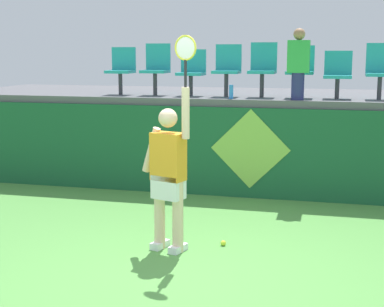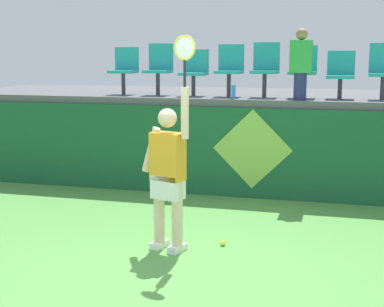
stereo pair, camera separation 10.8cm
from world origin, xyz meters
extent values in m
plane|color=#519342|center=(0.00, 0.00, 0.00)|extent=(40.00, 40.00, 0.00)
cube|color=#195633|center=(0.00, 3.58, 0.72)|extent=(10.89, 0.20, 1.45)
cube|color=#56565B|center=(0.00, 5.06, 1.51)|extent=(10.89, 3.07, 0.12)
cube|color=white|center=(-0.45, 0.81, 0.04)|extent=(0.19, 0.28, 0.08)
cube|color=white|center=(-0.20, 0.73, 0.04)|extent=(0.19, 0.28, 0.08)
cylinder|color=beige|center=(-0.45, 0.81, 0.42)|extent=(0.13, 0.13, 0.85)
cylinder|color=beige|center=(-0.20, 0.73, 0.42)|extent=(0.13, 0.13, 0.85)
cube|color=white|center=(-0.32, 0.77, 0.77)|extent=(0.41, 0.32, 0.28)
cube|color=orange|center=(-0.32, 0.77, 1.13)|extent=(0.43, 0.33, 0.56)
sphere|color=beige|center=(-0.32, 0.77, 1.57)|extent=(0.22, 0.22, 0.22)
cylinder|color=beige|center=(-0.55, 0.84, 1.18)|extent=(0.27, 0.16, 0.55)
cylinder|color=beige|center=(-0.10, 0.69, 1.64)|extent=(0.09, 0.09, 0.58)
cylinder|color=black|center=(-0.10, 0.69, 2.08)|extent=(0.03, 0.03, 0.30)
torus|color=gold|center=(-0.10, 0.69, 2.36)|extent=(0.28, 0.11, 0.28)
ellipsoid|color=silver|center=(-0.10, 0.69, 2.36)|extent=(0.23, 0.09, 0.24)
sphere|color=#D1E533|center=(0.28, 1.07, 0.03)|extent=(0.07, 0.07, 0.07)
cylinder|color=#338CE5|center=(-0.13, 3.69, 1.68)|extent=(0.07, 0.07, 0.22)
cylinder|color=#38383D|center=(-2.18, 4.11, 1.76)|extent=(0.07, 0.07, 0.38)
cube|color=teal|center=(-2.18, 4.11, 1.97)|extent=(0.44, 0.42, 0.05)
cube|color=teal|center=(-2.18, 4.30, 2.19)|extent=(0.44, 0.04, 0.40)
cylinder|color=#38383D|center=(-1.54, 4.11, 1.76)|extent=(0.07, 0.07, 0.38)
cube|color=teal|center=(-1.54, 4.11, 1.98)|extent=(0.44, 0.42, 0.05)
cube|color=teal|center=(-1.54, 4.30, 2.23)|extent=(0.44, 0.04, 0.45)
cylinder|color=#38383D|center=(-0.90, 4.11, 1.74)|extent=(0.07, 0.07, 0.35)
cube|color=teal|center=(-0.90, 4.11, 1.94)|extent=(0.44, 0.42, 0.05)
cube|color=teal|center=(-0.90, 4.30, 2.16)|extent=(0.44, 0.04, 0.39)
cylinder|color=#38383D|center=(-0.29, 4.11, 1.76)|extent=(0.07, 0.07, 0.39)
cube|color=teal|center=(-0.29, 4.11, 1.98)|extent=(0.44, 0.42, 0.05)
cube|color=teal|center=(-0.29, 4.30, 2.22)|extent=(0.44, 0.04, 0.43)
cylinder|color=#38383D|center=(0.31, 4.11, 1.76)|extent=(0.07, 0.07, 0.39)
cube|color=teal|center=(0.31, 4.11, 1.99)|extent=(0.44, 0.42, 0.05)
cube|color=teal|center=(0.31, 4.30, 2.24)|extent=(0.44, 0.04, 0.46)
cylinder|color=#38383D|center=(0.92, 4.11, 1.76)|extent=(0.07, 0.07, 0.39)
cube|color=teal|center=(0.92, 4.11, 1.98)|extent=(0.44, 0.42, 0.05)
cube|color=teal|center=(0.92, 4.30, 2.21)|extent=(0.44, 0.04, 0.41)
cylinder|color=#38383D|center=(1.52, 4.11, 1.73)|extent=(0.07, 0.07, 0.33)
cube|color=teal|center=(1.52, 4.11, 1.92)|extent=(0.44, 0.42, 0.05)
cube|color=teal|center=(1.52, 4.30, 2.14)|extent=(0.44, 0.04, 0.39)
cylinder|color=#38383D|center=(2.17, 4.11, 1.75)|extent=(0.07, 0.07, 0.37)
cube|color=teal|center=(2.17, 4.11, 1.96)|extent=(0.44, 0.42, 0.05)
cube|color=teal|center=(2.17, 4.30, 2.22)|extent=(0.44, 0.04, 0.47)
cylinder|color=navy|center=(0.92, 3.74, 1.78)|extent=(0.20, 0.20, 0.42)
cube|color=green|center=(0.92, 3.74, 2.24)|extent=(0.34, 0.20, 0.50)
sphere|color=#A87A56|center=(0.92, 3.74, 2.59)|extent=(0.18, 0.18, 0.18)
cube|color=#195633|center=(0.23, 3.48, 0.00)|extent=(0.90, 0.01, 0.00)
plane|color=#8CC64C|center=(0.23, 3.47, 0.80)|extent=(1.27, 0.00, 1.27)
camera|label=1|loc=(1.57, -5.64, 2.33)|focal=54.98mm
camera|label=2|loc=(1.68, -5.61, 2.33)|focal=54.98mm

